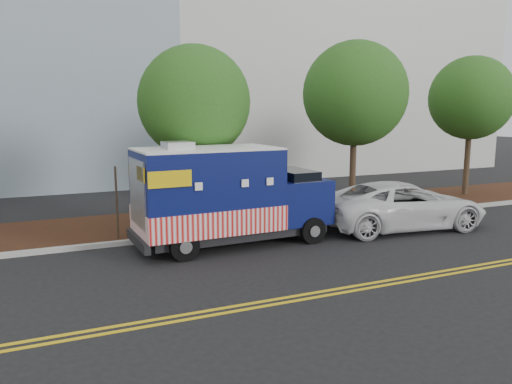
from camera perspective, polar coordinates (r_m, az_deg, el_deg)
name	(u,v)px	position (r m, az deg, el deg)	size (l,w,h in m)	color
ground	(227,246)	(15.24, -3.32, -6.22)	(120.00, 120.00, 0.00)	black
curb	(212,234)	(16.50, -5.03, -4.75)	(120.00, 0.18, 0.15)	#9E9E99
mulch_strip	(194,221)	(18.45, -7.13, -3.26)	(120.00, 4.00, 0.15)	black
centerline_near	(297,296)	(11.38, 4.69, -11.73)	(120.00, 0.10, 0.01)	gold
centerline_far	(302,300)	(11.18, 5.32, -12.14)	(120.00, 0.10, 0.01)	gold
tree_b	(194,102)	(17.19, -7.05, 10.15)	(3.80, 3.80, 6.26)	#38281C
tree_c	(355,94)	(20.80, 11.26, 10.95)	(4.20, 4.20, 6.83)	#38281C
tree_d	(471,98)	(25.20, 23.39, 9.81)	(3.79, 3.79, 6.51)	#38281C
sign_post	(117,205)	(15.89, -15.62, -1.46)	(0.06, 0.06, 2.40)	#473828
food_truck	(224,198)	(15.08, -3.63, -0.74)	(6.17, 2.54, 3.20)	black
white_car	(402,205)	(18.08, 16.33, -1.45)	(2.70, 5.86, 1.63)	white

